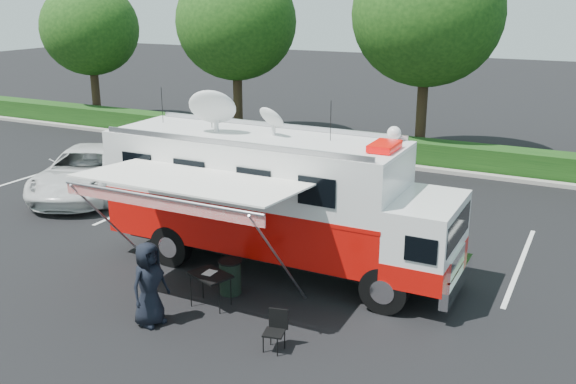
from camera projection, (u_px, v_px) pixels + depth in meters
name	position (u px, v px, depth m)	size (l,w,h in m)	color
ground_plane	(279.00, 268.00, 16.45)	(120.00, 120.00, 0.00)	black
back_border	(454.00, 39.00, 25.48)	(60.00, 6.14, 8.87)	#9E998E
stall_lines	(311.00, 228.00, 19.22)	(24.12, 5.50, 0.01)	silver
command_truck	(276.00, 199.00, 15.93)	(9.03, 2.48, 4.34)	black
awning	(187.00, 185.00, 13.80)	(4.93, 2.55, 2.98)	white
white_suv	(89.00, 193.00, 22.56)	(2.66, 5.78, 1.61)	silver
person	(152.00, 323.00, 13.68)	(0.90, 0.59, 1.84)	black
folding_table	(210.00, 276.00, 14.25)	(1.08, 0.92, 0.78)	black
folding_chair	(276.00, 327.00, 12.58)	(0.47, 0.49, 0.82)	black
trash_bin	(230.00, 277.00, 14.95)	(0.55, 0.55, 0.82)	black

